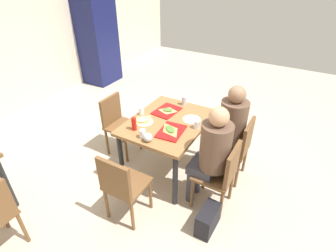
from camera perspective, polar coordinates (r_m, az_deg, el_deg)
The scene contains 23 objects.
ground_plane at distance 3.66m, azimuth 0.00°, elevation -9.12°, with size 10.00×10.00×0.02m, color #B7A893.
main_table at distance 3.25m, azimuth 0.00°, elevation -0.35°, with size 1.11×0.87×0.75m.
chair_near_left at distance 2.89m, azimuth 11.60°, elevation -9.96°, with size 0.40×0.40×0.85m.
chair_near_right at distance 3.32m, azimuth 14.89°, elevation -4.14°, with size 0.40×0.40×0.85m.
chair_far_side at distance 3.75m, azimuth -10.94°, elevation 1.07°, with size 0.40×0.40×0.85m.
chair_left_end at distance 2.75m, azimuth -10.03°, elevation -12.37°, with size 0.40×0.40×0.85m.
person_in_red at distance 2.76m, azimuth 9.43°, elevation -5.29°, with size 0.32×0.42×1.26m.
person_in_brown_jacket at distance 3.21m, azimuth 13.13°, elevation 0.10°, with size 0.32×0.42×1.26m.
tray_red_near at distance 2.99m, azimuth 0.68°, elevation -1.19°, with size 0.36×0.26×0.02m, color #B21414.
tray_red_far at distance 3.40m, azimuth -0.28°, elevation 3.31°, with size 0.36×0.26×0.02m, color #B21414.
paper_plate_center at distance 3.19m, azimuth -5.24°, elevation 0.95°, with size 0.22×0.22×0.01m, color white.
paper_plate_near_edge at distance 3.23m, azimuth 5.17°, elevation 1.43°, with size 0.22×0.22×0.01m, color white.
pizza_slice_a at distance 2.99m, azimuth 0.49°, elevation -0.75°, with size 0.24×0.26×0.02m.
pizza_slice_b at distance 3.38m, azimuth -0.03°, elevation 3.48°, with size 0.18×0.22×0.02m.
pizza_slice_c at distance 3.20m, azimuth -5.52°, elevation 1.37°, with size 0.25×0.20×0.02m.
plastic_cup_a at distance 3.33m, azimuth -5.79°, elevation 3.30°, with size 0.07×0.07×0.10m, color white.
plastic_cup_b at distance 3.06m, azimuth 6.30°, elevation 0.36°, with size 0.07×0.07×0.10m, color white.
plastic_cup_c at distance 2.89m, azimuth -5.54°, elevation -1.69°, with size 0.07×0.07×0.10m, color white.
soda_can at distance 3.54m, azimuth 3.52°, elevation 5.54°, with size 0.07×0.07×0.12m, color #B7BCC6.
condiment_bottle at distance 3.02m, azimuth -7.39°, elevation 0.49°, with size 0.06×0.06×0.16m, color red.
foil_bundle at distance 2.83m, azimuth -4.40°, elevation -2.47°, with size 0.10×0.10×0.10m, color silver.
handbag at distance 2.92m, azimuth 8.63°, elevation -19.45°, with size 0.32×0.16×0.28m, color black.
drink_fridge at distance 6.18m, azimuth -15.01°, elevation 17.77°, with size 0.70×0.60×1.90m, color #14194C.
Camera 1 is at (-2.37, -1.36, 2.42)m, focal length 28.06 mm.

